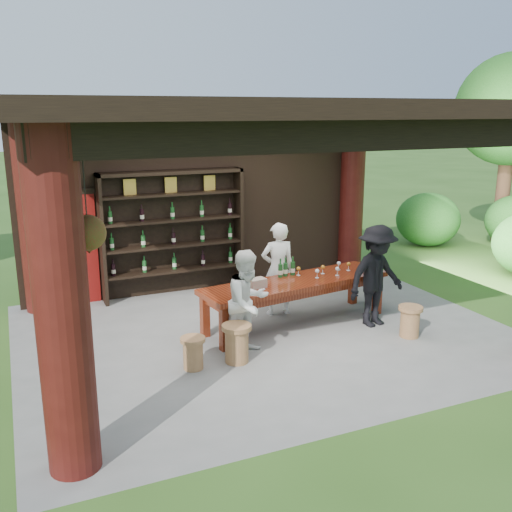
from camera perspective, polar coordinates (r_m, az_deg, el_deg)
name	(u,v)px	position (r m, az deg, el deg)	size (l,w,h in m)	color
ground	(266,333)	(9.02, 1.03, -7.68)	(90.00, 90.00, 0.00)	#2D5119
pavilion	(255,194)	(8.83, -0.15, 6.20)	(7.50, 6.00, 3.60)	slate
wine_shelf	(173,234)	(10.64, -8.28, 2.21)	(2.65, 0.40, 2.33)	black
tasting_table	(296,287)	(9.18, 4.02, -3.13)	(3.29, 1.26, 0.75)	#52180B
stool_near_left	(237,342)	(7.93, -1.94, -8.63)	(0.41, 0.41, 0.54)	#906139
stool_near_right	(410,321)	(9.10, 15.14, -6.26)	(0.37, 0.37, 0.49)	#906139
stool_far_left	(193,352)	(7.80, -6.31, -9.54)	(0.34, 0.34, 0.45)	#906139
host	(278,269)	(9.60, 2.19, -1.30)	(0.58, 0.38, 1.59)	white
guest_woman	(248,302)	(8.05, -0.80, -4.67)	(0.74, 0.58, 1.52)	white
guest_man	(376,276)	(9.28, 11.95, -1.97)	(1.07, 0.61, 1.65)	black
table_bottles	(286,267)	(9.32, 3.04, -1.09)	(0.32, 0.11, 0.31)	#194C1E
table_glasses	(327,269)	(9.52, 7.15, -1.34)	(0.98, 0.36, 0.15)	silver
napkin_basket	(257,283)	(8.73, 0.11, -2.72)	(0.26, 0.18, 0.14)	#BF6672
shrubs	(402,269)	(10.81, 14.42, -1.25)	(16.22, 7.89, 1.36)	#194C14
trees	(368,111)	(11.62, 11.17, 14.03)	(20.17, 9.87, 4.80)	#3F2819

